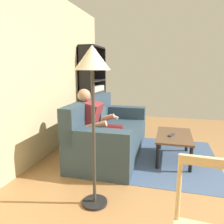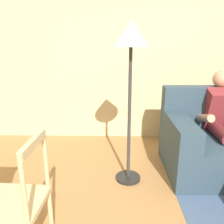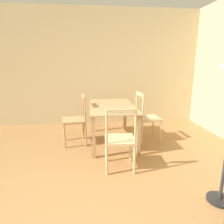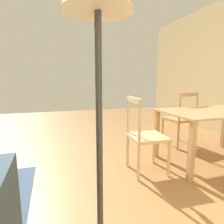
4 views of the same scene
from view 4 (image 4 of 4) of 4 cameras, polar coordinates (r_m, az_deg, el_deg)
The scene contains 5 objects.
ground_plane at distance 2.88m, azimuth -16.53°, elevation -13.91°, with size 8.87×8.87×0.00m, color #9E7042.
dining_table at distance 2.92m, azimuth 28.40°, elevation -1.66°, with size 1.40×0.83×0.72m.
dining_chair_facing_couch at distance 2.34m, azimuth 10.07°, elevation -7.33°, with size 0.44×0.44×0.93m.
dining_chair_by_doorway at distance 3.45m, azimuth 20.07°, elevation -2.07°, with size 0.47×0.47×0.93m.
floor_lamp at distance 1.03m, azimuth -4.31°, elevation 26.77°, with size 0.36×0.36×1.70m.
Camera 4 is at (0.01, 2.65, 1.13)m, focal length 30.03 mm.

